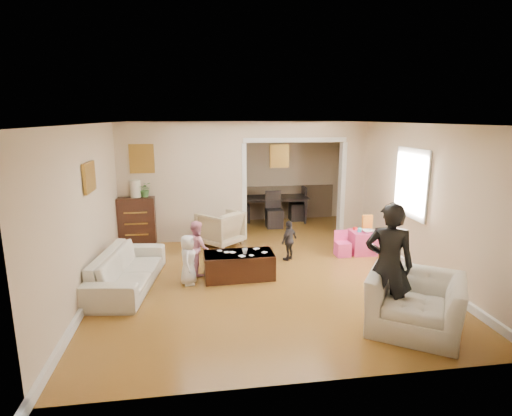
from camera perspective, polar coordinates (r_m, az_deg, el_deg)
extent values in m
plane|color=#A26E2A|center=(7.72, 0.22, -7.95)|extent=(7.00, 7.00, 0.00)
cube|color=#C8B592|center=(9.06, -10.14, 3.45)|extent=(2.75, 0.18, 2.60)
cube|color=#C8B592|center=(9.73, 13.19, 3.93)|extent=(0.55, 0.18, 2.60)
cube|color=#C8B592|center=(9.22, 5.42, 10.77)|extent=(2.22, 0.18, 0.35)
cube|color=white|center=(7.84, 20.87, 3.26)|extent=(0.03, 0.95, 1.10)
cube|color=brown|center=(8.96, -15.61, 6.63)|extent=(0.45, 0.03, 0.55)
cube|color=brown|center=(6.81, -22.18, 3.99)|extent=(0.03, 0.55, 0.40)
cube|color=brown|center=(10.86, 3.28, 7.23)|extent=(0.45, 0.03, 0.55)
imported|color=beige|center=(7.00, -17.46, -8.16)|extent=(1.07, 2.13, 0.60)
imported|color=tan|center=(8.84, -4.99, -2.80)|extent=(1.13, 1.13, 0.74)
imported|color=beige|center=(5.76, 21.21, -12.25)|extent=(1.51, 1.47, 0.74)
cube|color=#32190F|center=(9.13, -16.17, -1.77)|extent=(0.76, 0.43, 1.05)
cylinder|color=beige|center=(8.98, -16.44, 2.59)|extent=(0.22, 0.22, 0.36)
imported|color=#447232|center=(8.96, -15.16, 2.51)|extent=(0.29, 0.25, 0.32)
cube|color=#3D1F13|center=(7.09, -2.40, -7.98)|extent=(1.20, 0.63, 0.44)
imported|color=silver|center=(6.96, -1.55, -6.03)|extent=(0.10, 0.10, 0.09)
cube|color=#EA3D80|center=(8.57, 14.60, -4.62)|extent=(0.50, 0.50, 0.46)
cube|color=yellow|center=(8.61, 15.22, -1.95)|extent=(0.20, 0.08, 0.30)
cylinder|color=#22ACAE|center=(8.42, 14.20, -2.99)|extent=(0.08, 0.08, 0.08)
cube|color=red|center=(8.57, 13.64, -2.79)|extent=(0.09, 0.08, 0.05)
imported|color=white|center=(8.42, 15.33, -3.14)|extent=(0.23, 0.23, 0.06)
imported|color=black|center=(10.82, 1.91, -0.06)|extent=(1.97, 1.14, 0.68)
imported|color=black|center=(5.60, 17.97, -7.61)|extent=(0.72, 0.63, 1.67)
imported|color=white|center=(6.85, -9.42, -7.12)|extent=(0.32, 0.44, 0.84)
imported|color=pink|center=(7.25, -8.20, -5.47)|extent=(0.51, 0.57, 0.95)
imported|color=black|center=(7.90, 4.63, -4.53)|extent=(0.47, 0.45, 0.78)
cube|color=white|center=(7.07, -4.14, -6.14)|extent=(0.08, 0.10, 0.00)
cube|color=white|center=(6.89, -0.64, -6.60)|extent=(0.10, 0.09, 0.00)
cube|color=white|center=(7.06, -3.33, -6.16)|extent=(0.13, 0.13, 0.00)
cube|color=white|center=(7.23, 0.04, -5.67)|extent=(0.13, 0.12, 0.00)
cube|color=white|center=(7.15, -5.10, -5.93)|extent=(0.09, 0.11, 0.00)
cube|color=white|center=(6.87, -1.97, -6.69)|extent=(0.13, 0.14, 0.00)
cube|color=white|center=(7.04, 1.17, -6.19)|extent=(0.12, 0.12, 0.00)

